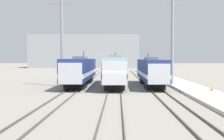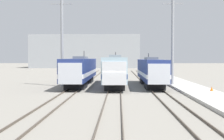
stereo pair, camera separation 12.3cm
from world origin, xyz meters
name	(u,v)px [view 1 (the left image)]	position (x,y,z in m)	size (l,w,h in m)	color
ground_plane	(114,93)	(0.00, 0.00, 0.00)	(400.00, 400.00, 0.00)	gray
rail_pair_far_left	(70,92)	(-4.99, 0.00, 0.07)	(1.51, 120.00, 0.15)	#4C4238
rail_pair_center	(114,92)	(0.00, 0.00, 0.07)	(1.51, 120.00, 0.15)	#4C4238
rail_pair_far_right	(159,92)	(4.99, 0.00, 0.07)	(1.51, 120.00, 0.15)	#4C4238
locomotive_far_left	(80,70)	(-4.99, 9.22, 2.14)	(3.00, 19.86, 5.03)	black
locomotive_center	(115,70)	(0.00, 7.69, 2.23)	(2.96, 18.61, 4.79)	#232326
locomotive_far_right	(151,71)	(4.99, 7.92, 2.09)	(2.76, 17.36, 4.62)	black
catenary_tower_left	(62,38)	(-7.36, 7.97, 6.63)	(2.95, 0.39, 12.89)	gray
catenary_tower_right	(172,38)	(7.86, 7.97, 6.63)	(2.95, 0.39, 12.89)	gray
platform	(199,92)	(9.47, 0.00, 0.15)	(4.00, 120.00, 0.30)	#B7B5AD
traffic_cone	(212,89)	(10.71, -0.64, 0.55)	(0.35, 0.35, 0.50)	orange
depot_building	(85,52)	(-12.86, 90.82, 6.52)	(42.84, 14.14, 13.04)	#9EA3A8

